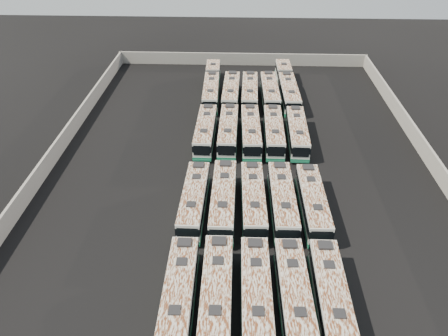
% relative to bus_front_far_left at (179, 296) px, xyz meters
% --- Properties ---
extents(ground, '(140.00, 140.00, 0.00)m').
position_rel_bus_front_far_left_xyz_m(ground, '(4.57, 18.93, -1.56)').
color(ground, black).
rests_on(ground, ground).
extents(perimeter_wall, '(45.20, 73.20, 2.20)m').
position_rel_bus_front_far_left_xyz_m(perimeter_wall, '(4.57, 18.93, -0.46)').
color(perimeter_wall, gray).
rests_on(perimeter_wall, ground).
extents(bus_front_far_left, '(2.43, 10.87, 3.05)m').
position_rel_bus_front_far_left_xyz_m(bus_front_far_left, '(0.00, 0.00, 0.00)').
color(bus_front_far_left, silver).
rests_on(bus_front_far_left, ground).
extents(bus_front_left, '(2.44, 11.13, 3.13)m').
position_rel_bus_front_far_left_xyz_m(bus_front_left, '(2.89, 0.10, 0.04)').
color(bus_front_left, silver).
rests_on(bus_front_left, ground).
extents(bus_front_center, '(2.45, 10.92, 3.07)m').
position_rel_bus_front_far_left_xyz_m(bus_front_center, '(5.94, 0.14, 0.01)').
color(bus_front_center, silver).
rests_on(bus_front_center, ground).
extents(bus_front_right, '(2.56, 10.86, 3.04)m').
position_rel_bus_front_far_left_xyz_m(bus_front_right, '(8.89, 0.19, -0.01)').
color(bus_front_right, silver).
rests_on(bus_front_right, ground).
extents(bus_front_far_right, '(2.37, 10.83, 3.04)m').
position_rel_bus_front_far_left_xyz_m(bus_front_far_right, '(11.71, 0.16, -0.00)').
color(bus_front_far_right, silver).
rests_on(bus_front_far_right, ground).
extents(bus_midfront_far_left, '(2.45, 10.70, 3.00)m').
position_rel_bus_front_far_left_xyz_m(bus_midfront_far_left, '(-0.01, 12.16, -0.03)').
color(bus_midfront_far_left, silver).
rests_on(bus_midfront_far_left, ground).
extents(bus_midfront_left, '(2.42, 11.11, 3.12)m').
position_rel_bus_front_far_left_xyz_m(bus_midfront_left, '(2.92, 12.20, 0.04)').
color(bus_midfront_left, silver).
rests_on(bus_midfront_left, ground).
extents(bus_midfront_center, '(2.53, 10.75, 3.01)m').
position_rel_bus_front_far_left_xyz_m(bus_midfront_center, '(5.92, 12.35, -0.02)').
color(bus_midfront_center, silver).
rests_on(bus_midfront_center, ground).
extents(bus_midfront_right, '(2.47, 10.87, 3.05)m').
position_rel_bus_front_far_left_xyz_m(bus_midfront_right, '(8.85, 12.34, -0.00)').
color(bus_midfront_right, silver).
rests_on(bus_midfront_right, ground).
extents(bus_midfront_far_right, '(2.38, 10.64, 2.99)m').
position_rel_bus_front_far_left_xyz_m(bus_midfront_far_right, '(11.85, 12.21, -0.03)').
color(bus_midfront_far_right, silver).
rests_on(bus_midfront_far_right, ground).
extents(bus_midback_far_left, '(2.39, 10.77, 3.03)m').
position_rel_bus_front_far_left_xyz_m(bus_midback_far_left, '(0.04, 26.70, -0.01)').
color(bus_midback_far_left, silver).
rests_on(bus_midback_far_left, ground).
extents(bus_midback_left, '(2.43, 10.87, 3.05)m').
position_rel_bus_front_far_left_xyz_m(bus_midback_left, '(2.96, 26.85, -0.00)').
color(bus_midback_left, silver).
rests_on(bus_midback_left, ground).
extents(bus_midback_center, '(2.57, 10.93, 3.06)m').
position_rel_bus_front_far_left_xyz_m(bus_midback_center, '(5.84, 26.76, 0.00)').
color(bus_midback_center, silver).
rests_on(bus_midback_center, ground).
extents(bus_midback_right, '(2.36, 10.81, 3.04)m').
position_rel_bus_front_far_left_xyz_m(bus_midback_right, '(8.78, 26.86, -0.01)').
color(bus_midback_right, silver).
rests_on(bus_midback_right, ground).
extents(bus_midback_far_right, '(2.48, 10.69, 3.00)m').
position_rel_bus_front_far_left_xyz_m(bus_midback_far_right, '(11.77, 26.76, -0.03)').
color(bus_midback_far_right, silver).
rests_on(bus_midback_far_right, ground).
extents(bus_back_far_left, '(2.67, 16.63, 3.01)m').
position_rel_bus_front_far_left_xyz_m(bus_back_far_left, '(-0.11, 41.82, -0.03)').
color(bus_back_far_left, silver).
rests_on(bus_back_far_left, ground).
extents(bus_back_left, '(2.57, 11.09, 3.11)m').
position_rel_bus_front_far_left_xyz_m(bus_back_left, '(2.99, 38.88, 0.03)').
color(bus_back_left, silver).
rests_on(bus_back_left, ground).
extents(bus_back_center, '(2.54, 11.04, 3.10)m').
position_rel_bus_front_far_left_xyz_m(bus_back_center, '(5.83, 38.97, 0.02)').
color(bus_back_center, silver).
rests_on(bus_back_center, ground).
extents(bus_back_right, '(2.57, 11.13, 3.12)m').
position_rel_bus_front_far_left_xyz_m(bus_back_right, '(8.87, 39.03, 0.03)').
color(bus_back_right, silver).
rests_on(bus_back_right, ground).
extents(bus_back_far_right, '(2.70, 17.23, 3.12)m').
position_rel_bus_front_far_left_xyz_m(bus_back_far_right, '(11.69, 41.83, 0.03)').
color(bus_back_far_right, silver).
rests_on(bus_back_far_right, ground).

